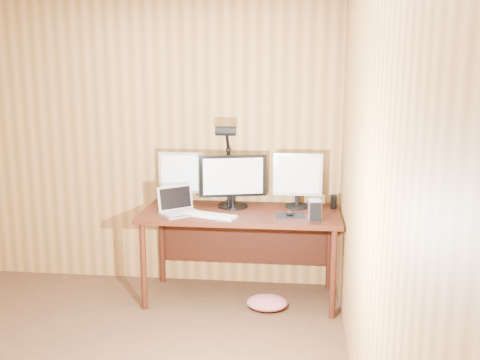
% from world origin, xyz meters
% --- Properties ---
extents(room_shell, '(4.00, 4.00, 4.00)m').
position_xyz_m(room_shell, '(0.00, 0.00, 1.25)').
color(room_shell, '#4D311D').
rests_on(room_shell, ground).
extents(desk, '(1.60, 0.70, 0.75)m').
position_xyz_m(desk, '(0.93, 1.70, 0.63)').
color(desk, '#38150B').
rests_on(desk, floor).
extents(monitor_center, '(0.56, 0.25, 0.44)m').
position_xyz_m(monitor_center, '(0.85, 1.77, 0.98)').
color(monitor_center, black).
rests_on(monitor_center, desk).
extents(monitor_left, '(0.40, 0.19, 0.45)m').
position_xyz_m(monitor_left, '(0.41, 1.83, 0.99)').
color(monitor_left, black).
rests_on(monitor_left, desk).
extents(monitor_right, '(0.40, 0.19, 0.46)m').
position_xyz_m(monitor_right, '(1.39, 1.81, 1.00)').
color(monitor_right, black).
rests_on(monitor_right, desk).
extents(laptop, '(0.38, 0.37, 0.22)m').
position_xyz_m(laptop, '(0.44, 1.51, 0.80)').
color(laptop, silver).
rests_on(laptop, desk).
extents(keyboard, '(0.45, 0.27, 0.02)m').
position_xyz_m(keyboard, '(0.70, 1.45, 0.76)').
color(keyboard, white).
rests_on(keyboard, desk).
extents(mousepad, '(0.24, 0.21, 0.00)m').
position_xyz_m(mousepad, '(1.33, 1.54, 0.75)').
color(mousepad, black).
rests_on(mousepad, desk).
extents(mouse, '(0.09, 0.12, 0.04)m').
position_xyz_m(mouse, '(1.33, 1.54, 0.77)').
color(mouse, black).
rests_on(mouse, mousepad).
extents(hard_drive, '(0.10, 0.14, 0.15)m').
position_xyz_m(hard_drive, '(1.52, 1.45, 0.83)').
color(hard_drive, silver).
rests_on(hard_drive, desk).
extents(phone, '(0.06, 0.11, 0.01)m').
position_xyz_m(phone, '(0.81, 1.37, 0.76)').
color(phone, silver).
rests_on(phone, desk).
extents(speaker, '(0.05, 0.05, 0.12)m').
position_xyz_m(speaker, '(1.69, 1.80, 0.81)').
color(speaker, black).
rests_on(speaker, desk).
extents(desk_lamp, '(0.17, 0.24, 0.73)m').
position_xyz_m(desk_lamp, '(0.80, 1.80, 1.20)').
color(desk_lamp, black).
rests_on(desk_lamp, desk).
extents(fabric_pile, '(0.39, 0.36, 0.10)m').
position_xyz_m(fabric_pile, '(1.16, 1.44, 0.05)').
color(fabric_pile, '#B95963').
rests_on(fabric_pile, floor).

